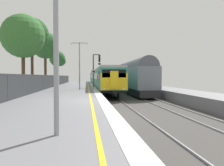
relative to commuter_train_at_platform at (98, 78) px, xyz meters
name	(u,v)px	position (x,y,z in m)	size (l,w,h in m)	color
ground	(137,109)	(0.54, -38.13, -1.88)	(17.40, 110.00, 1.21)	slate
commuter_train_at_platform	(98,78)	(0.00, 0.00, 0.00)	(2.83, 60.78, 3.81)	#2D846B
freight_train_adjacent_track	(127,76)	(4.00, -14.19, 0.34)	(2.60, 29.91, 4.75)	#232326
signal_gantry	(95,67)	(-1.46, -20.26, 1.64)	(1.10, 0.24, 4.63)	#47474C
speed_limit_sign	(94,76)	(-1.85, -24.90, 0.28)	(0.59, 0.08, 2.41)	#59595B
platform_lamp_near	(56,18)	(-3.50, -46.89, 1.76)	(2.00, 0.20, 5.07)	#93999E
platform_lamp_mid	(80,62)	(-3.50, -25.87, 1.97)	(2.00, 0.20, 5.46)	#93999E
platform_back_fence	(7,87)	(-7.55, -38.13, -0.38)	(0.07, 99.00, 1.70)	#282B2D
background_tree_left	(24,37)	(-9.28, -27.29, 4.39)	(4.60, 4.60, 8.08)	#473323
background_tree_centre	(46,46)	(-9.38, -13.22, 5.26)	(4.40, 4.40, 8.88)	#473323
background_tree_right	(58,59)	(-8.48, -4.01, 3.75)	(3.29, 3.21, 6.77)	#473323
background_tree_back	(32,36)	(-9.48, -22.83, 5.33)	(4.21, 4.32, 8.89)	#473323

